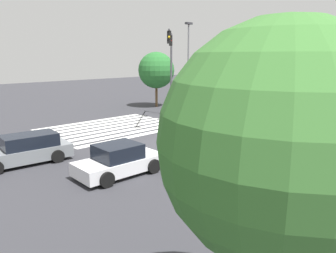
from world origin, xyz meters
name	(u,v)px	position (x,y,z in m)	size (l,w,h in m)	color
ground_plane	(168,143)	(0.00, 0.00, 0.00)	(110.27, 110.27, 0.00)	#333338
crosswalk_markings	(113,128)	(0.00, -6.23, 0.00)	(10.03, 7.25, 0.01)	silver
traffic_signal_mast	(171,57)	(-5.47, -5.47, 5.36)	(5.70, 5.70, 7.43)	#47474C
car_0	(25,150)	(8.19, -2.06, 0.72)	(4.86, 2.31, 1.52)	gray
car_1	(119,161)	(5.61, 2.62, 0.68)	(4.19, 2.19, 1.48)	silver
pedestrian	(334,131)	(-6.84, 7.55, 0.94)	(0.41, 0.40, 1.68)	#38383D
street_light_pole_a	(188,58)	(-11.39, -9.01, 5.21)	(0.80, 0.36, 8.80)	slate
tree_corner_a	(281,144)	(9.23, 12.40, 4.11)	(3.96, 3.96, 6.09)	brown
tree_corner_c	(156,70)	(-9.60, -12.04, 3.95)	(3.89, 3.89, 5.90)	brown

